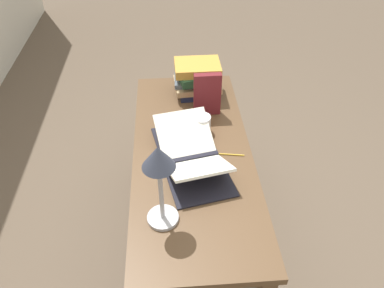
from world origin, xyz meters
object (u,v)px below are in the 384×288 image
at_px(book_standing_upright, 207,94).
at_px(reading_lamp, 159,169).
at_px(pencil, 228,154).
at_px(book_stack_tall, 197,78).
at_px(coffee_mug, 202,124).
at_px(open_book, 191,154).

relative_size(book_standing_upright, reading_lamp, 0.63).
distance_m(book_standing_upright, reading_lamp, 0.79).
xyz_separation_m(reading_lamp, pencil, (0.37, -0.33, -0.28)).
relative_size(book_stack_tall, coffee_mug, 2.26).
distance_m(open_book, book_stack_tall, 0.60).
bearing_deg(reading_lamp, book_stack_tall, -13.23).
bearing_deg(open_book, book_stack_tall, -19.29).
bearing_deg(book_stack_tall, book_standing_upright, -170.18).
bearing_deg(book_standing_upright, book_stack_tall, 8.86).
height_order(coffee_mug, pencil, coffee_mug).
bearing_deg(book_standing_upright, pencil, -169.96).
height_order(open_book, coffee_mug, open_book).
height_order(book_stack_tall, reading_lamp, reading_lamp).
bearing_deg(reading_lamp, pencil, -41.42).
bearing_deg(book_stack_tall, pencil, -169.44).
bearing_deg(pencil, book_standing_upright, 11.00).
height_order(reading_lamp, pencil, reading_lamp).
xyz_separation_m(book_standing_upright, coffee_mug, (-0.16, 0.04, -0.08)).
height_order(book_stack_tall, coffee_mug, book_stack_tall).
xyz_separation_m(open_book, coffee_mug, (0.22, -0.07, 0.01)).
distance_m(coffee_mug, pencil, 0.23).
xyz_separation_m(reading_lamp, coffee_mug, (0.57, -0.21, -0.24)).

